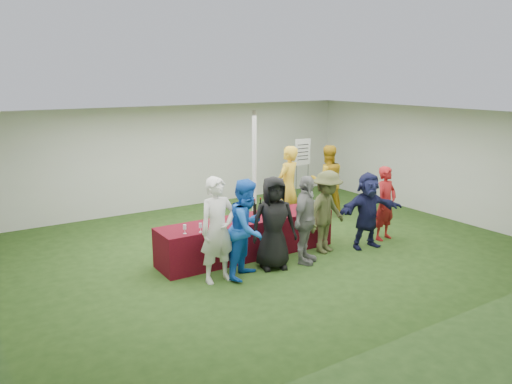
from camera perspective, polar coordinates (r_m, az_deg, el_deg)
ground at (r=10.31m, az=1.03°, el=-6.37°), size 60.00×60.00×0.00m
tent at (r=11.19m, az=-0.20°, el=2.37°), size 10.00×10.00×10.00m
serving_table at (r=9.79m, az=-0.99°, el=-5.14°), size 3.60×0.80×0.75m
wine_bottles at (r=10.05m, az=1.35°, el=-1.70°), size 0.63×0.15×0.32m
wine_glasses at (r=9.18m, az=-2.98°, el=-3.21°), size 2.81×0.14×0.16m
water_bottle at (r=9.74m, az=-0.99°, el=-2.28°), size 0.07×0.07×0.23m
bar_towel at (r=10.57m, az=5.99°, el=-1.62°), size 0.25×0.18×0.03m
dump_bucket at (r=10.33m, az=6.85°, el=-1.55°), size 0.24×0.24×0.18m
wine_list_sign at (r=13.48m, az=5.35°, el=4.01°), size 0.50×0.03×1.80m
staff_pourer at (r=11.50m, az=3.65°, el=0.59°), size 0.81×0.68×1.90m
staff_back at (r=12.53m, az=8.12°, el=1.28°), size 1.07×0.97×1.79m
customer_0 at (r=8.44m, az=-4.38°, el=-4.36°), size 0.67×0.45×1.83m
customer_1 at (r=8.63m, az=-1.00°, el=-4.20°), size 1.07×1.02×1.75m
customer_2 at (r=9.03m, az=2.03°, el=-3.55°), size 0.96×0.77×1.71m
customer_3 at (r=9.30m, az=5.67°, el=-3.21°), size 1.04×0.89×1.67m
customer_4 at (r=9.92m, az=8.08°, el=-2.28°), size 1.20×0.89×1.65m
customer_5 at (r=10.36m, az=12.63°, el=-2.07°), size 1.51×0.69×1.57m
customer_6 at (r=10.98m, az=14.59°, el=-1.26°), size 0.63×0.47×1.59m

